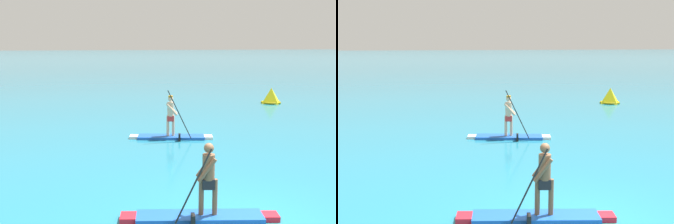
{
  "view_description": "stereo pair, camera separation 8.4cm",
  "coord_description": "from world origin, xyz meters",
  "views": [
    {
      "loc": [
        -3.21,
        -7.34,
        3.73
      ],
      "look_at": [
        0.24,
        7.82,
        1.07
      ],
      "focal_mm": 42.9,
      "sensor_mm": 36.0,
      "label": 1
    },
    {
      "loc": [
        -3.13,
        -7.36,
        3.73
      ],
      "look_at": [
        0.24,
        7.82,
        1.07
      ],
      "focal_mm": 42.9,
      "sensor_mm": 36.0,
      "label": 2
    }
  ],
  "objects": [
    {
      "name": "ground",
      "position": [
        0.0,
        0.0,
        0.0
      ],
      "size": [
        440.0,
        440.0,
        0.0
      ],
      "primitive_type": "plane",
      "color": "teal"
    },
    {
      "name": "paddleboarder_mid_center",
      "position": [
        -0.73,
        0.37,
        0.33
      ],
      "size": [
        3.39,
        1.13,
        1.71
      ],
      "rotation": [
        0.0,
        0.0,
        2.94
      ],
      "color": "blue",
      "rests_on": "ground"
    },
    {
      "name": "paddleboarder_far_right",
      "position": [
        0.38,
        7.81,
        0.33
      ],
      "size": [
        3.31,
        1.33,
        2.01
      ],
      "rotation": [
        0.0,
        0.0,
        -0.24
      ],
      "color": "blue",
      "rests_on": "ground"
    },
    {
      "name": "race_marker_buoy",
      "position": [
        8.69,
        15.64,
        0.42
      ],
      "size": [
        1.24,
        1.24,
        0.98
      ],
      "color": "yellow",
      "rests_on": "ground"
    }
  ]
}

